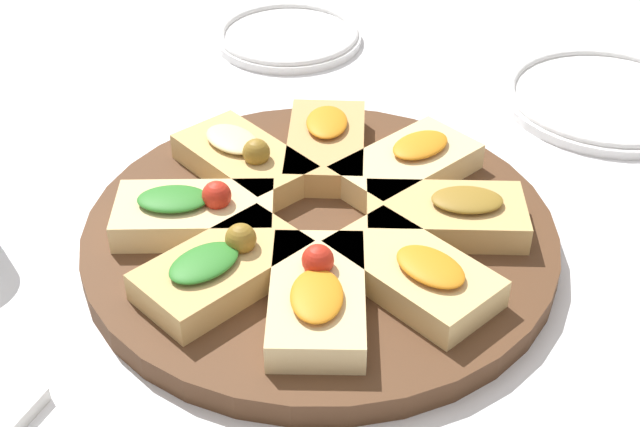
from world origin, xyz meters
TOP-DOWN VIEW (x-y plane):
  - ground_plane at (0.00, 0.00)m, footprint 3.00×3.00m
  - serving_board at (0.00, 0.00)m, footprint 0.42×0.42m
  - focaccia_slice_0 at (0.10, -0.06)m, footprint 0.15×0.13m
  - focaccia_slice_1 at (0.11, 0.03)m, footprint 0.15×0.11m
  - focaccia_slice_2 at (0.06, 0.09)m, footprint 0.13×0.15m
  - focaccia_slice_3 at (-0.03, 0.11)m, footprint 0.10×0.15m
  - focaccia_slice_4 at (-0.09, 0.06)m, footprint 0.15×0.13m
  - focaccia_slice_5 at (-0.10, -0.03)m, footprint 0.15×0.11m
  - focaccia_slice_6 at (-0.05, -0.10)m, footprint 0.13×0.15m
  - focaccia_slice_7 at (0.03, -0.10)m, footprint 0.11×0.15m
  - plate_left at (-0.16, 0.38)m, footprint 0.18×0.18m
  - plate_right at (0.23, 0.34)m, footprint 0.23×0.23m

SIDE VIEW (x-z plane):
  - ground_plane at x=0.00m, z-range 0.00..0.00m
  - plate_right at x=0.23m, z-range 0.00..0.02m
  - plate_left at x=-0.16m, z-range 0.00..0.02m
  - serving_board at x=0.00m, z-range 0.00..0.02m
  - focaccia_slice_0 at x=0.10m, z-range 0.02..0.05m
  - focaccia_slice_1 at x=0.11m, z-range 0.02..0.05m
  - focaccia_slice_2 at x=0.06m, z-range 0.02..0.05m
  - focaccia_slice_3 at x=-0.03m, z-range 0.02..0.05m
  - focaccia_slice_4 at x=-0.09m, z-range 0.01..0.06m
  - focaccia_slice_5 at x=-0.10m, z-range 0.01..0.06m
  - focaccia_slice_6 at x=-0.05m, z-range 0.01..0.06m
  - focaccia_slice_7 at x=0.03m, z-range 0.01..0.06m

